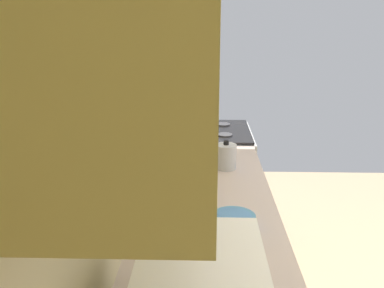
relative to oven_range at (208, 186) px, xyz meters
name	(u,v)px	position (x,y,z in m)	size (l,w,h in m)	color
wall_back	(117,131)	(-1.47, 0.39, 0.86)	(4.00, 0.12, 2.67)	beige
oven_range	(208,186)	(0.00, 0.00, 0.00)	(0.71, 0.68, 1.11)	#B7BABF
bowl	(234,221)	(-1.53, -0.10, 0.48)	(0.19, 0.19, 0.06)	#4C8CBF
kettle	(226,156)	(-0.79, -0.10, 0.52)	(0.17, 0.12, 0.17)	#B7BABF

